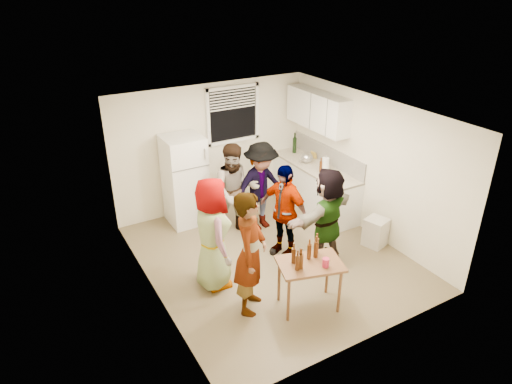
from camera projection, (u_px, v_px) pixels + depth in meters
room at (272, 257)px, 7.71m from camera, size 4.00×4.50×2.50m
window at (233, 114)px, 8.82m from camera, size 1.12×0.10×1.06m
refrigerator at (185, 180)px, 8.47m from camera, size 0.70×0.70×1.70m
counter_lower at (314, 187)px, 9.18m from camera, size 0.60×2.20×0.86m
countertop at (315, 167)px, 8.98m from camera, size 0.64×2.22×0.04m
backsplash at (327, 155)px, 9.02m from camera, size 0.03×2.20×0.36m
upper_cabinets at (317, 110)px, 8.73m from camera, size 0.34×1.60×0.70m
kettle at (306, 162)px, 9.12m from camera, size 0.29×0.26×0.22m
paper_towel at (325, 172)px, 8.70m from camera, size 0.13×0.13×0.28m
wine_bottle at (294, 153)px, 9.62m from camera, size 0.08×0.08×0.32m
beer_bottle_counter at (320, 172)px, 8.69m from camera, size 0.06×0.06×0.21m
blue_cup at (327, 181)px, 8.31m from camera, size 0.09×0.09×0.13m
picture_frame at (314, 155)px, 9.32m from camera, size 0.02×0.16×0.13m
trash_bin at (375, 232)px, 7.94m from camera, size 0.43×0.43×0.51m
serving_table at (308, 305)px, 6.59m from camera, size 1.01×0.81×0.74m
beer_bottle_table at (315, 257)px, 6.40m from camera, size 0.06×0.06×0.25m
red_cup at (325, 266)px, 6.19m from camera, size 0.10×0.10×0.13m
guest_grey at (215, 283)px, 7.07m from camera, size 1.85×1.06×0.56m
guest_stripe at (251, 306)px, 6.57m from camera, size 1.82×1.68×0.44m
guest_back_left at (237, 233)px, 8.39m from camera, size 1.31×1.91×0.66m
guest_back_right at (261, 227)px, 8.61m from camera, size 1.28×1.80×0.62m
guest_black at (282, 253)px, 7.82m from camera, size 1.85×1.43×0.40m
guest_orange at (324, 260)px, 7.63m from camera, size 1.94×2.02×0.49m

